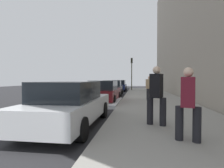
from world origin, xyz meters
name	(u,v)px	position (x,y,z in m)	size (l,w,h in m)	color
ground_plane	(114,97)	(0.00, 0.00, 0.00)	(56.00, 56.00, 0.00)	#28282B
sidewalk	(150,96)	(0.00, -3.30, 0.07)	(28.00, 4.60, 0.15)	gray
building_facade	(183,12)	(0.00, -6.05, 7.50)	(32.00, 0.80, 15.00)	#9E9384
lane_stripe_centre	(80,96)	(0.00, 3.20, 0.00)	(28.00, 0.14, 0.01)	gold
snow_bank_curb	(115,102)	(-4.98, -0.70, 0.11)	(4.27, 0.56, 0.22)	white
parked_car_white	(70,104)	(-10.68, 0.16, 0.76)	(4.80, 1.93, 1.51)	black
parked_car_maroon	(104,92)	(-4.27, 0.14, 0.76)	(4.67, 1.94, 1.51)	black
parked_car_charcoal	(113,88)	(1.56, 0.30, 0.76)	(4.84, 2.03, 1.51)	black
parked_car_navy	(119,86)	(8.21, 0.26, 0.76)	(4.37, 1.90, 1.51)	black
pedestrian_burgundy_coat	(188,102)	(-12.14, -3.23, 1.06)	(0.53, 0.55, 1.72)	black
pedestrian_tan_coat	(149,87)	(-3.58, -2.97, 1.05)	(0.52, 0.53, 1.68)	black
pedestrian_black_coat	(156,94)	(-10.71, -2.67, 1.14)	(0.58, 0.58, 1.85)	black
pedestrian_brown_coat	(160,84)	(1.50, -4.32, 1.11)	(0.57, 0.53, 1.80)	black
traffic_light_pole	(132,68)	(8.78, -1.41, 3.14)	(0.35, 0.26, 4.43)	#2D2D19
rolling_suitcase	(158,91)	(1.88, -4.22, 0.47)	(0.34, 0.22, 0.99)	black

